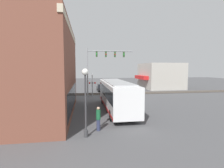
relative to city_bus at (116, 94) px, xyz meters
The scene contains 12 objects.
ground_plane 7.43m from the city_bus, 22.86° to the right, with size 120.00×120.00×0.00m, color #4C4C4F.
brick_building 10.11m from the city_bus, 94.13° to the left, with size 14.38×10.14×8.83m.
shop_building 25.03m from the city_bus, 35.09° to the right, with size 9.80×9.43×5.89m.
city_bus is the anchor object (origin of this frame).
traffic_signal_gantry 11.29m from the city_bus, ahead, with size 0.42×7.84×7.99m.
crossing_signal 9.97m from the city_bus, 12.90° to the left, with size 1.41×1.18×3.81m.
streetlamp 8.18m from the city_bus, 155.18° to the left, with size 0.44×0.44×4.66m.
rail_track_near 13.07m from the city_bus, 12.49° to the right, with size 2.60×60.00×0.15m.
parked_car_black 17.14m from the city_bus, ahead, with size 4.26×1.82×1.48m.
parked_car_grey 25.20m from the city_bus, 12.39° to the right, with size 4.60×1.82×1.40m.
pedestrian_by_lamp 6.78m from the city_bus, 158.42° to the left, with size 0.34×0.34×1.81m.
pedestrian_near_bus 2.72m from the city_bus, 45.91° to the right, with size 0.34×0.34×1.81m.
Camera 1 is at (-25.66, 6.24, 4.64)m, focal length 28.00 mm.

